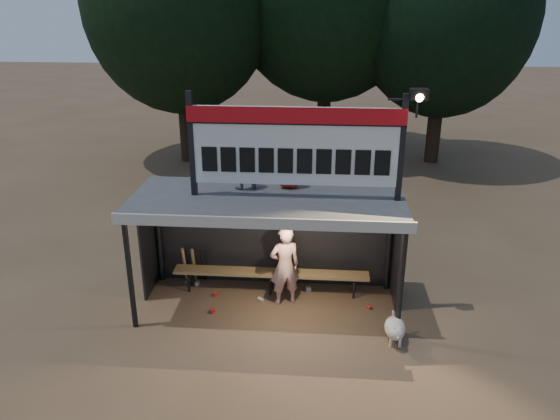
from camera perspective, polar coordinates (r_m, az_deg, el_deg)
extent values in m
plane|color=brown|center=(11.00, -1.22, -9.99)|extent=(80.00, 80.00, 0.00)
imported|color=white|center=(10.70, 0.50, -5.86)|extent=(0.70, 0.57, 1.65)
imported|color=slate|center=(10.27, -3.96, 5.22)|extent=(0.64, 0.56, 1.11)
imported|color=#B31F1B|center=(10.30, 1.00, 4.98)|extent=(0.51, 0.36, 0.99)
cube|color=#424245|center=(10.00, -1.32, 1.11)|extent=(5.00, 2.00, 0.12)
cube|color=beige|center=(9.07, -1.97, -1.38)|extent=(5.10, 0.06, 0.20)
cylinder|color=black|center=(10.20, -15.42, -6.45)|extent=(0.10, 0.10, 2.20)
cylinder|color=black|center=(9.73, 12.52, -7.59)|extent=(0.10, 0.10, 2.20)
cylinder|color=black|center=(11.73, -12.58, -2.37)|extent=(0.10, 0.10, 2.20)
cylinder|color=black|center=(11.32, 11.39, -3.16)|extent=(0.10, 0.10, 2.20)
cube|color=black|center=(11.36, -0.77, -2.61)|extent=(5.00, 0.04, 2.20)
cube|color=black|center=(11.41, -13.63, -3.16)|extent=(0.04, 1.00, 2.20)
cube|color=black|center=(10.98, 12.13, -4.04)|extent=(0.04, 1.00, 2.20)
cylinder|color=black|center=(10.97, -0.79, 2.40)|extent=(5.00, 0.06, 0.06)
cube|color=black|center=(9.92, -9.21, 6.78)|extent=(0.10, 0.10, 1.90)
cube|color=black|center=(9.74, 12.59, 6.27)|extent=(0.10, 0.10, 1.90)
cube|color=silver|center=(9.66, 1.60, 6.65)|extent=(3.80, 0.08, 1.40)
cube|color=#B60D13|center=(9.48, 1.62, 9.84)|extent=(3.80, 0.04, 0.28)
cube|color=black|center=(9.50, 1.61, 8.95)|extent=(3.80, 0.02, 0.03)
cube|color=black|center=(9.87, -7.38, 5.30)|extent=(0.27, 0.03, 0.45)
cube|color=black|center=(9.81, -5.42, 5.28)|extent=(0.27, 0.03, 0.45)
cube|color=black|center=(9.75, -3.45, 5.25)|extent=(0.27, 0.03, 0.45)
cube|color=black|center=(9.71, -1.45, 5.21)|extent=(0.27, 0.03, 0.45)
cube|color=black|center=(9.69, 0.56, 5.17)|extent=(0.27, 0.03, 0.45)
cube|color=black|center=(9.67, 2.58, 5.12)|extent=(0.27, 0.03, 0.45)
cube|color=black|center=(9.66, 4.60, 5.06)|extent=(0.27, 0.03, 0.45)
cube|color=black|center=(9.67, 6.62, 5.00)|extent=(0.27, 0.03, 0.45)
cube|color=black|center=(9.69, 8.64, 4.93)|extent=(0.27, 0.03, 0.45)
cube|color=black|center=(9.72, 10.64, 4.85)|extent=(0.27, 0.03, 0.45)
cylinder|color=black|center=(9.55, 12.71, 11.20)|extent=(0.50, 0.04, 0.04)
cylinder|color=black|center=(9.62, 14.13, 10.23)|extent=(0.04, 0.04, 0.30)
cube|color=black|center=(9.53, 14.32, 11.65)|extent=(0.30, 0.22, 0.18)
sphere|color=#FFD88C|center=(9.45, 14.38, 11.31)|extent=(0.14, 0.14, 0.14)
cube|color=olive|center=(11.25, -0.96, -6.57)|extent=(4.00, 0.35, 0.06)
cylinder|color=black|center=(11.52, -9.53, -7.43)|extent=(0.05, 0.05, 0.45)
cylinder|color=black|center=(11.73, -9.26, -6.87)|extent=(0.05, 0.05, 0.45)
cylinder|color=black|center=(11.25, -1.01, -7.87)|extent=(0.05, 0.05, 0.45)
cylinder|color=black|center=(11.46, -0.90, -7.28)|extent=(0.05, 0.05, 0.45)
cylinder|color=black|center=(11.23, 7.74, -8.13)|extent=(0.05, 0.05, 0.45)
cylinder|color=black|center=(11.44, 7.68, -7.54)|extent=(0.05, 0.05, 0.45)
cylinder|color=black|center=(20.32, -9.88, 10.26)|extent=(0.50, 0.50, 3.74)
ellipsoid|color=black|center=(19.95, -10.58, 20.60)|extent=(6.46, 6.46, 7.48)
cylinder|color=black|center=(21.14, 4.63, 11.55)|extent=(0.50, 0.50, 4.18)
cylinder|color=#311F15|center=(20.62, 15.94, 9.61)|extent=(0.50, 0.50, 3.52)
ellipsoid|color=black|center=(20.23, 16.98, 19.16)|extent=(6.08, 6.08, 7.04)
ellipsoid|color=beige|center=(10.07, 11.91, -11.96)|extent=(0.36, 0.58, 0.36)
sphere|color=#EEE4CE|center=(9.79, 12.14, -12.43)|extent=(0.22, 0.22, 0.22)
cone|color=silver|center=(9.72, 12.20, -12.85)|extent=(0.10, 0.10, 0.10)
cone|color=beige|center=(9.71, 11.90, -12.00)|extent=(0.06, 0.06, 0.07)
cone|color=beige|center=(9.73, 12.50, -12.00)|extent=(0.06, 0.06, 0.07)
cylinder|color=beige|center=(10.01, 11.48, -13.39)|extent=(0.05, 0.05, 0.18)
cylinder|color=silver|center=(10.04, 12.41, -13.39)|extent=(0.05, 0.05, 0.18)
cylinder|color=white|center=(10.31, 11.26, -12.25)|extent=(0.05, 0.05, 0.18)
cylinder|color=beige|center=(10.33, 12.16, -12.25)|extent=(0.05, 0.05, 0.18)
cylinder|color=silver|center=(10.28, 11.74, -10.72)|extent=(0.04, 0.16, 0.14)
cylinder|color=#A6754D|center=(11.80, -9.94, -5.60)|extent=(0.06, 0.27, 0.84)
cylinder|color=olive|center=(11.75, -8.99, -5.65)|extent=(0.08, 0.30, 0.83)
cylinder|color=black|center=(11.71, -8.03, -5.70)|extent=(0.07, 0.32, 0.83)
cube|color=#AF321E|center=(11.38, -6.71, -8.74)|extent=(0.09, 0.11, 0.08)
cylinder|color=#A8A8AD|center=(11.95, -9.64, -7.37)|extent=(0.12, 0.14, 0.07)
cube|color=beige|center=(11.83, -8.63, -7.57)|extent=(0.09, 0.11, 0.08)
cylinder|color=#B0241E|center=(11.04, 9.30, -9.94)|extent=(0.12, 0.14, 0.07)
cube|color=silver|center=(11.51, 2.99, -8.23)|extent=(0.12, 0.09, 0.08)
cylinder|color=white|center=(11.16, -2.05, -9.28)|extent=(0.14, 0.12, 0.07)
cube|color=#A3211B|center=(10.84, -7.07, -10.42)|extent=(0.11, 0.12, 0.08)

